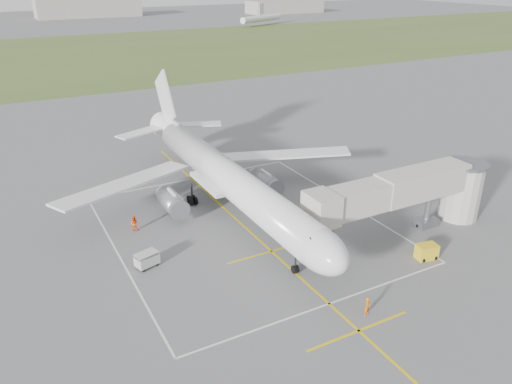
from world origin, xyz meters
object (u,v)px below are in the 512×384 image
gpu_unit (427,252)px  baggage_cart (147,260)px  jet_bridge (416,192)px  airliner (226,177)px  ramp_worker_wing (134,223)px  ramp_worker_nose (367,306)px

gpu_unit → baggage_cart: bearing=165.0°
jet_bridge → airliner: bearing=137.8°
ramp_worker_wing → gpu_unit: bearing=163.2°
ramp_worker_nose → ramp_worker_wing: ramp_worker_wing is taller
airliner → jet_bridge: (15.72, -14.25, 0.35)m
gpu_unit → ramp_worker_wing: 31.01m
ramp_worker_wing → airliner: bearing=-159.4°
ramp_worker_wing → ramp_worker_nose: bearing=141.0°
gpu_unit → ramp_worker_nose: 11.84m
jet_bridge → ramp_worker_wing: size_ratio=13.21×
jet_bridge → baggage_cart: size_ratio=9.51×
airliner → ramp_worker_wing: (-11.10, 0.35, -3.51)m
airliner → gpu_unit: airliner is taller
gpu_unit → ramp_worker_wing: (-24.03, 19.59, 0.14)m
jet_bridge → gpu_unit: size_ratio=10.52×
airliner → baggage_cart: 14.67m
airliner → ramp_worker_nose: airliner is taller
gpu_unit → ramp_worker_wing: size_ratio=1.26×
jet_bridge → baggage_cart: 28.86m
ramp_worker_nose → ramp_worker_wing: (-12.96, 23.80, 0.04)m
baggage_cart → ramp_worker_nose: (13.93, -15.93, 0.07)m
jet_bridge → ramp_worker_wing: 30.77m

